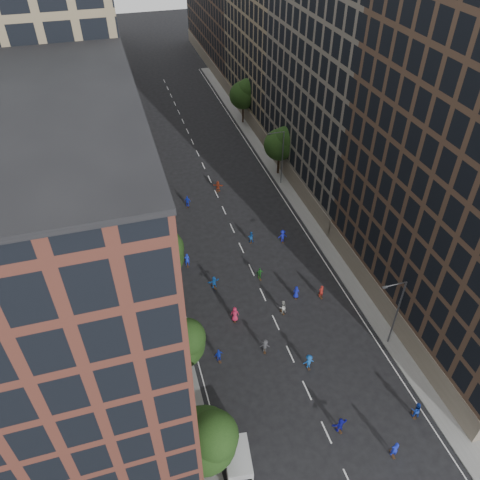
{
  "coord_description": "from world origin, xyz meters",
  "views": [
    {
      "loc": [
        -13.66,
        -14.11,
        40.23
      ],
      "look_at": [
        -0.39,
        30.79,
        2.0
      ],
      "focal_mm": 35.0,
      "sensor_mm": 36.0,
      "label": 1
    }
  ],
  "objects_px": {
    "cargo_van": "(239,467)",
    "skater_1": "(395,449)",
    "streetlamp_far": "(281,155)",
    "skater_2": "(416,410)",
    "streetlamp_near": "(396,310)"
  },
  "relations": [
    {
      "from": "streetlamp_near",
      "to": "skater_1",
      "type": "xyz_separation_m",
      "value": [
        -5.71,
        -11.0,
        -4.22
      ]
    },
    {
      "from": "streetlamp_far",
      "to": "cargo_van",
      "type": "xyz_separation_m",
      "value": [
        -19.03,
        -41.8,
        -3.86
      ]
    },
    {
      "from": "streetlamp_far",
      "to": "skater_2",
      "type": "distance_m",
      "value": 41.52
    },
    {
      "from": "cargo_van",
      "to": "skater_1",
      "type": "distance_m",
      "value": 13.5
    },
    {
      "from": "cargo_van",
      "to": "skater_2",
      "type": "relative_size",
      "value": 2.63
    },
    {
      "from": "streetlamp_far",
      "to": "skater_1",
      "type": "relative_size",
      "value": 4.77
    },
    {
      "from": "streetlamp_far",
      "to": "skater_1",
      "type": "height_order",
      "value": "streetlamp_far"
    },
    {
      "from": "streetlamp_near",
      "to": "skater_1",
      "type": "distance_m",
      "value": 13.09
    },
    {
      "from": "streetlamp_far",
      "to": "skater_2",
      "type": "height_order",
      "value": "streetlamp_far"
    },
    {
      "from": "streetlamp_near",
      "to": "cargo_van",
      "type": "relative_size",
      "value": 1.85
    },
    {
      "from": "streetlamp_far",
      "to": "skater_2",
      "type": "relative_size",
      "value": 4.87
    },
    {
      "from": "streetlamp_far",
      "to": "streetlamp_near",
      "type": "bearing_deg",
      "value": -90.0
    },
    {
      "from": "cargo_van",
      "to": "skater_1",
      "type": "bearing_deg",
      "value": -1.96
    },
    {
      "from": "streetlamp_near",
      "to": "skater_2",
      "type": "height_order",
      "value": "streetlamp_near"
    },
    {
      "from": "streetlamp_near",
      "to": "streetlamp_far",
      "type": "bearing_deg",
      "value": 90.0
    }
  ]
}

